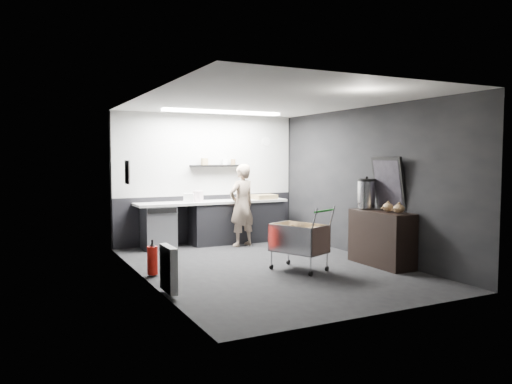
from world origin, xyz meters
name	(u,v)px	position (x,y,z in m)	size (l,w,h in m)	color
floor	(268,267)	(0.00, 0.00, 0.00)	(5.50, 5.50, 0.00)	black
ceiling	(268,101)	(0.00, 0.00, 2.70)	(5.50, 5.50, 0.00)	beige
wall_back	(207,179)	(0.00, 2.75, 1.35)	(5.50, 5.50, 0.00)	black
wall_front	(382,197)	(0.00, -2.75, 1.35)	(5.50, 5.50, 0.00)	black
wall_left	(145,188)	(-2.00, 0.00, 1.35)	(5.50, 5.50, 0.00)	black
wall_right	(366,182)	(2.00, 0.00, 1.35)	(5.50, 5.50, 0.00)	black
kitchen_wall_panel	(207,155)	(0.00, 2.73, 1.85)	(3.95, 0.02, 1.70)	#B4B5B0
dado_panel	(208,219)	(0.00, 2.73, 0.50)	(3.95, 0.02, 1.00)	black
floating_shelf	(218,166)	(0.20, 2.62, 1.62)	(1.20, 0.22, 0.04)	black
wall_clock	(266,141)	(1.40, 2.72, 2.15)	(0.20, 0.20, 0.03)	silver
poster	(127,172)	(-1.98, 1.30, 1.55)	(0.02, 0.30, 0.40)	silver
poster_red_band	(127,168)	(-1.98, 1.30, 1.62)	(0.01, 0.22, 0.10)	red
radiator	(168,269)	(-1.94, -0.90, 0.35)	(0.10, 0.50, 0.60)	silver
ceiling_strip	(223,112)	(0.00, 1.85, 2.67)	(2.40, 0.20, 0.04)	white
prep_counter	(219,222)	(0.14, 2.42, 0.46)	(3.20, 0.61, 0.90)	black
person	(242,205)	(0.45, 1.97, 0.83)	(0.61, 0.40, 1.66)	#BAAA93
shopping_cart	(299,241)	(0.34, -0.42, 0.48)	(0.87, 1.12, 1.00)	silver
sideboard	(381,231)	(1.77, -0.69, 0.57)	(0.52, 1.21, 1.81)	black
fire_extinguisher	(152,259)	(-1.85, 0.24, 0.26)	(0.16, 0.16, 0.53)	red
cardboard_box	(264,197)	(1.18, 2.37, 0.95)	(0.47, 0.36, 0.09)	olive
pink_tub	(198,196)	(-0.32, 2.42, 1.01)	(0.22, 0.22, 0.22)	beige
white_container	(189,198)	(-0.54, 2.37, 0.99)	(0.20, 0.15, 0.18)	silver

